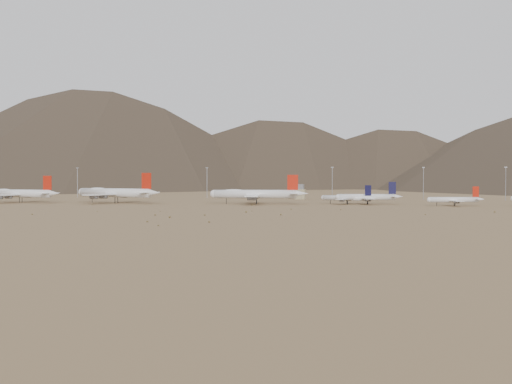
% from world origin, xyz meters
% --- Properties ---
extents(ground, '(3000.00, 3000.00, 0.00)m').
position_xyz_m(ground, '(0.00, 0.00, 0.00)').
color(ground, '#96724D').
rests_on(ground, ground).
extents(mountain_ridge, '(4400.00, 1000.00, 300.00)m').
position_xyz_m(mountain_ridge, '(0.00, 900.00, 150.00)').
color(mountain_ridge, '#4C3B2D').
rests_on(mountain_ridge, ground).
extents(widebody_west, '(63.48, 49.81, 19.10)m').
position_xyz_m(widebody_west, '(-156.75, 19.30, 6.59)').
color(widebody_west, white).
rests_on(widebody_west, ground).
extents(widebody_centre, '(68.86, 54.61, 21.08)m').
position_xyz_m(widebody_centre, '(-87.37, 25.59, 7.27)').
color(widebody_centre, white).
rests_on(widebody_centre, ground).
extents(widebody_east, '(66.35, 51.60, 19.79)m').
position_xyz_m(widebody_east, '(11.77, 29.17, 6.82)').
color(widebody_east, white).
rests_on(widebody_east, ground).
extents(narrowbody_a, '(38.42, 28.27, 12.89)m').
position_xyz_m(narrowbody_a, '(73.42, 37.69, 4.18)').
color(narrowbody_a, white).
rests_on(narrowbody_a, ground).
extents(narrowbody_b, '(44.80, 33.02, 15.07)m').
position_xyz_m(narrowbody_b, '(86.88, 39.04, 4.89)').
color(narrowbody_b, white).
rests_on(narrowbody_b, ground).
extents(narrowbody_c, '(36.81, 27.23, 12.45)m').
position_xyz_m(narrowbody_c, '(142.16, 26.07, 4.04)').
color(narrowbody_c, white).
rests_on(narrowbody_c, ground).
extents(control_tower, '(8.00, 8.00, 12.00)m').
position_xyz_m(control_tower, '(30.00, 120.00, 5.32)').
color(control_tower, tan).
rests_on(control_tower, ground).
extents(mast_far_west, '(2.00, 0.60, 25.70)m').
position_xyz_m(mast_far_west, '(-164.24, 127.95, 14.20)').
color(mast_far_west, gray).
rests_on(mast_far_west, ground).
extents(mast_west, '(2.00, 0.60, 25.70)m').
position_xyz_m(mast_west, '(-50.80, 134.93, 14.20)').
color(mast_west, gray).
rests_on(mast_west, ground).
extents(mast_centre, '(2.00, 0.60, 25.70)m').
position_xyz_m(mast_centre, '(56.96, 104.48, 14.20)').
color(mast_centre, gray).
rests_on(mast_centre, ground).
extents(mast_east, '(2.00, 0.60, 25.70)m').
position_xyz_m(mast_east, '(126.21, 134.58, 14.20)').
color(mast_east, gray).
rests_on(mast_east, ground).
extents(mast_far_east, '(2.00, 0.60, 25.70)m').
position_xyz_m(mast_far_east, '(186.23, 120.72, 14.20)').
color(mast_far_east, gray).
rests_on(mast_far_east, ground).
extents(desert_scrub, '(430.66, 181.22, 0.92)m').
position_xyz_m(desert_scrub, '(26.74, -96.64, 0.33)').
color(desert_scrub, brown).
rests_on(desert_scrub, ground).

